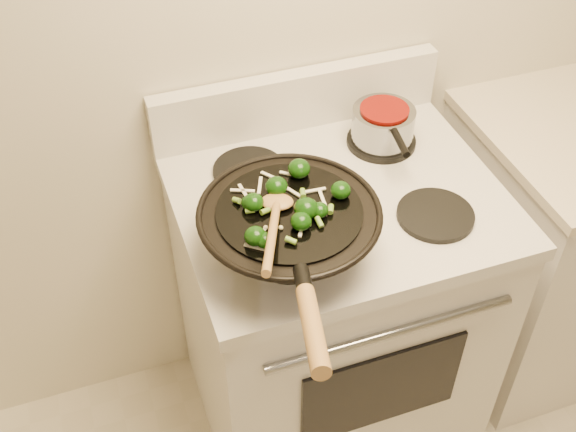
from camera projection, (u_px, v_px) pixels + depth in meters
name	position (u px, v px, depth m)	size (l,w,h in m)	color
stove	(331.00, 312.00, 2.05)	(0.78, 0.67, 1.08)	silver
wok	(290.00, 230.00, 1.53)	(0.39, 0.64, 0.20)	black
stirfry	(288.00, 203.00, 1.49)	(0.26, 0.24, 0.04)	black
wooden_spoon	(274.00, 220.00, 1.43)	(0.16, 0.30, 0.10)	#A1773F
saucepan	(383.00, 124.00, 1.84)	(0.16, 0.26, 0.10)	gray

